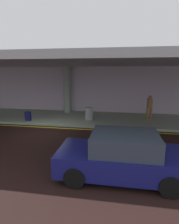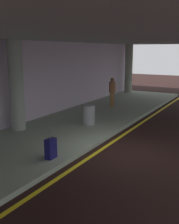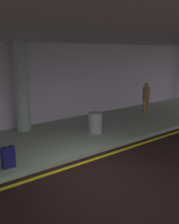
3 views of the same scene
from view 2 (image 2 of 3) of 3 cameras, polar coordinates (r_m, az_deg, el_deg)
name	(u,v)px [view 2 (image 2 of 3)]	position (r m, az deg, el deg)	size (l,w,h in m)	color
ground_plane	(121,153)	(9.56, 6.45, -8.26)	(60.00, 60.00, 0.00)	black
sidewalk	(48,137)	(11.04, -8.51, -5.00)	(26.00, 4.20, 0.15)	gray
lane_stripe_yellow	(102,149)	(9.84, 2.62, -7.55)	(26.00, 0.14, 0.01)	yellow
support_column_left_mid	(16,86)	(11.63, -14.74, 5.21)	(0.58, 0.58, 3.65)	gray
support_column_center	(129,69)	(21.83, 8.01, 8.80)	(0.58, 0.58, 3.65)	gray
ceiling_overhang	(56,34)	(10.24, -6.96, 15.66)	(28.00, 13.20, 0.30)	#95989D
terminal_back_wall	(3,86)	(12.16, -17.20, 5.02)	(26.00, 0.30, 3.80)	#BAABC0
traveler_with_luggage	(112,90)	(16.17, 4.68, 4.49)	(0.38, 0.38, 1.68)	olive
suitcase_upright_secondary	(51,148)	(8.62, -7.93, -7.40)	(0.36, 0.22, 0.90)	#13134D
trash_bin_steel	(89,115)	(12.33, -0.19, -0.58)	(0.56, 0.56, 0.85)	gray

